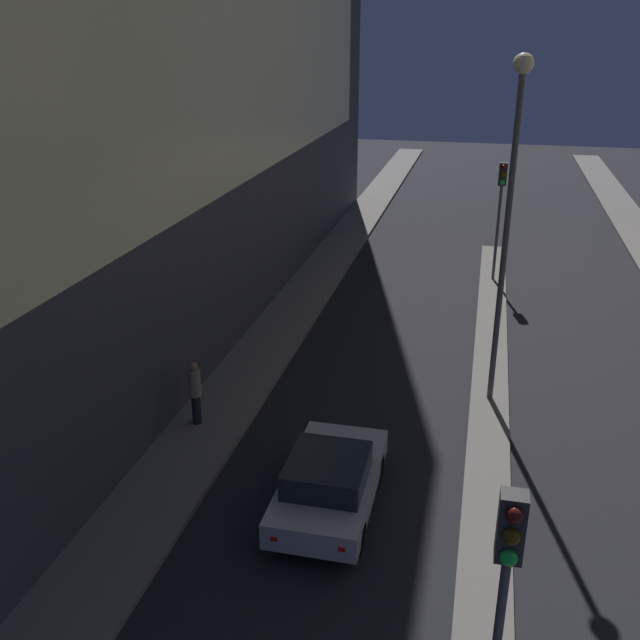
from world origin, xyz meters
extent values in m
cube|color=#66605B|center=(0.00, 15.90, 0.06)|extent=(1.06, 29.81, 0.13)
cube|color=#2D2D2D|center=(0.00, 3.65, 4.51)|extent=(0.32, 0.28, 0.90)
sphere|color=#4C0F0F|center=(0.00, 3.47, 4.81)|extent=(0.20, 0.20, 0.20)
sphere|color=#4C380A|center=(0.00, 3.47, 4.51)|extent=(0.20, 0.20, 0.20)
sphere|color=#1EEA4C|center=(0.00, 3.47, 4.21)|extent=(0.20, 0.20, 0.20)
cylinder|color=#4C4C51|center=(0.00, 25.85, 2.09)|extent=(0.12, 0.12, 3.93)
cube|color=#2D2D2D|center=(0.00, 25.85, 4.51)|extent=(0.32, 0.28, 0.90)
sphere|color=#4C0F0F|center=(0.00, 25.67, 4.81)|extent=(0.20, 0.20, 0.20)
sphere|color=#4C380A|center=(0.00, 25.67, 4.51)|extent=(0.20, 0.20, 0.20)
sphere|color=#1EEA4C|center=(0.00, 25.67, 4.21)|extent=(0.20, 0.20, 0.20)
cylinder|color=#4C4C51|center=(0.00, 15.17, 4.52)|extent=(0.16, 0.16, 8.79)
sphere|color=#F9EAB2|center=(0.00, 15.17, 9.07)|extent=(0.50, 0.50, 0.50)
cube|color=#B2B2B7|center=(-3.38, 9.40, 0.61)|extent=(1.94, 4.10, 0.57)
cube|color=black|center=(-3.38, 9.09, 1.17)|extent=(1.65, 1.84, 0.55)
cube|color=red|center=(-4.06, 7.35, 0.64)|extent=(0.14, 0.04, 0.10)
cube|color=red|center=(-2.70, 7.35, 0.64)|extent=(0.14, 0.04, 0.10)
cylinder|color=black|center=(-4.24, 10.67, 0.32)|extent=(0.22, 0.64, 0.64)
cylinder|color=black|center=(-2.52, 10.67, 0.32)|extent=(0.22, 0.64, 0.64)
cylinder|color=black|center=(-4.24, 8.13, 0.32)|extent=(0.22, 0.64, 0.64)
cylinder|color=black|center=(-2.52, 8.13, 0.32)|extent=(0.22, 0.64, 0.64)
cylinder|color=black|center=(-7.54, 11.93, 0.55)|extent=(0.24, 0.24, 0.81)
cylinder|color=gray|center=(-7.54, 11.93, 1.32)|extent=(0.32, 0.32, 0.72)
sphere|color=#9E704C|center=(-7.54, 11.93, 1.80)|extent=(0.23, 0.23, 0.23)
camera|label=1|loc=(-0.63, -3.37, 9.82)|focal=40.00mm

